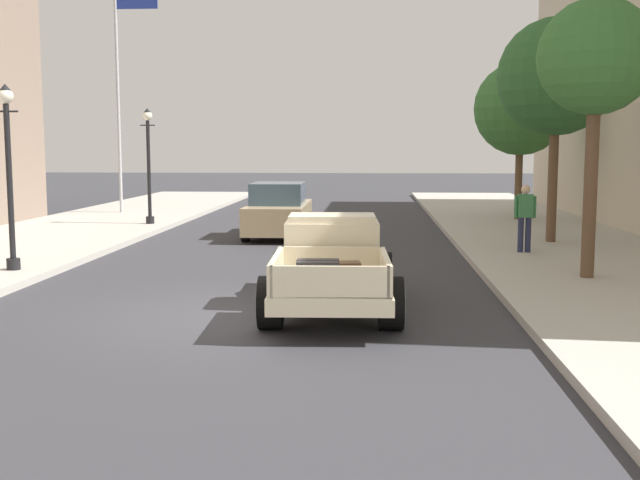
# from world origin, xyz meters

# --- Properties ---
(ground_plane) EXTENTS (140.00, 140.00, 0.00)m
(ground_plane) POSITION_xyz_m (0.00, 0.00, 0.00)
(ground_plane) COLOR #333338
(hotrod_truck_cream) EXTENTS (2.32, 4.99, 1.58)m
(hotrod_truck_cream) POSITION_xyz_m (1.55, 0.73, 0.75)
(hotrod_truck_cream) COLOR beige
(hotrod_truck_cream) RESTS_ON ground
(car_background_tan) EXTENTS (1.90, 4.32, 1.65)m
(car_background_tan) POSITION_xyz_m (-0.60, 11.02, 0.77)
(car_background_tan) COLOR tan
(car_background_tan) RESTS_ON ground
(pedestrian_sidewalk_right) EXTENTS (0.53, 0.22, 1.65)m
(pedestrian_sidewalk_right) POSITION_xyz_m (5.95, 6.88, 1.09)
(pedestrian_sidewalk_right) COLOR #232847
(pedestrian_sidewalk_right) RESTS_ON sidewalk_right
(street_lamp_near) EXTENTS (0.50, 0.32, 3.85)m
(street_lamp_near) POSITION_xyz_m (-5.30, 3.39, 2.39)
(street_lamp_near) COLOR black
(street_lamp_near) RESTS_ON sidewalk_left
(street_lamp_far) EXTENTS (0.50, 0.32, 3.85)m
(street_lamp_far) POSITION_xyz_m (-5.25, 13.29, 2.39)
(street_lamp_far) COLOR black
(street_lamp_far) RESTS_ON sidewalk_left
(flagpole) EXTENTS (1.74, 0.16, 9.16)m
(flagpole) POSITION_xyz_m (-7.48, 17.74, 5.77)
(flagpole) COLOR #B2B2B7
(flagpole) RESTS_ON sidewalk_left
(street_tree_nearest) EXTENTS (2.24, 2.24, 5.40)m
(street_tree_nearest) POSITION_xyz_m (6.48, 3.24, 4.38)
(street_tree_nearest) COLOR brown
(street_tree_nearest) RESTS_ON sidewalk_right
(street_tree_second) EXTENTS (3.13, 3.13, 6.00)m
(street_tree_second) POSITION_xyz_m (7.10, 9.10, 4.56)
(street_tree_second) COLOR brown
(street_tree_second) RESTS_ON sidewalk_right
(street_tree_third) EXTENTS (3.31, 3.31, 5.58)m
(street_tree_third) POSITION_xyz_m (7.46, 15.87, 4.06)
(street_tree_third) COLOR brown
(street_tree_third) RESTS_ON sidewalk_right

